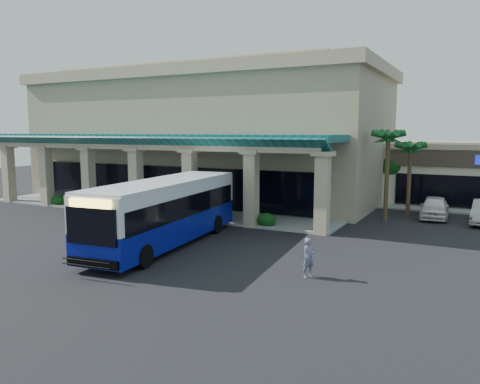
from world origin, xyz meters
The scene contains 10 objects.
ground centered at (0.00, 0.00, 0.00)m, with size 110.00×110.00×0.00m, color black.
main_building centered at (-8.00, 16.00, 5.67)m, with size 30.80×14.80×11.35m, color tan, non-canonical shape.
arcade centered at (-8.00, 6.80, 2.85)m, with size 30.00×6.20×5.70m, color #0C494A, non-canonical shape.
palm_0 centered at (8.50, 11.00, 3.30)m, with size 2.40×2.40×6.60m, color #154F20, non-canonical shape.
palm_1 centered at (9.50, 14.00, 2.90)m, with size 2.40×2.40×5.80m, color #154F20, non-canonical shape.
palm_2 centered at (-22.50, 6.50, 3.10)m, with size 2.40×2.40×6.20m, color #154F20, non-canonical shape.
broadleaf_tree centered at (7.50, 19.00, 2.41)m, with size 2.60×2.60×4.81m, color #0C350D, non-canonical shape.
transit_bus centered at (-0.40, -1.00, 1.69)m, with size 2.82×12.12×3.39m, color #0B158A, non-canonical shape.
pedestrian centered at (7.97, -2.75, 0.81)m, with size 0.59×0.39×1.62m, color slate.
car_silver centered at (11.28, 13.55, 0.75)m, with size 1.76×4.38×1.49m, color white.
Camera 1 is at (13.97, -20.35, 5.90)m, focal length 35.00 mm.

